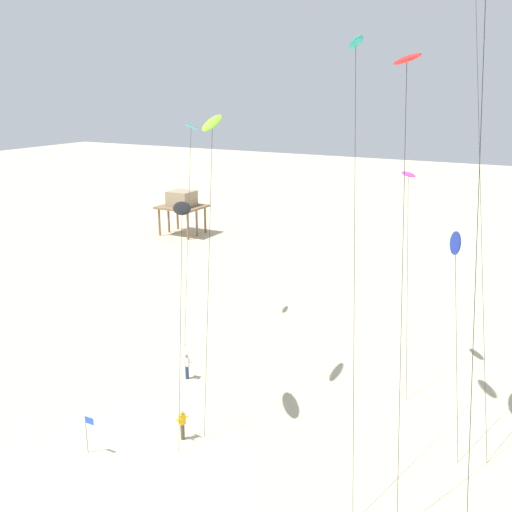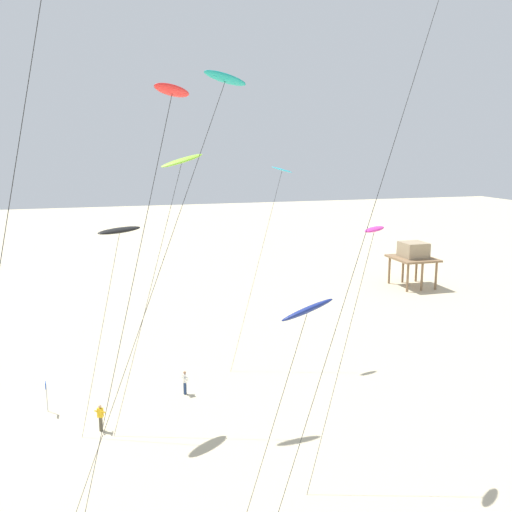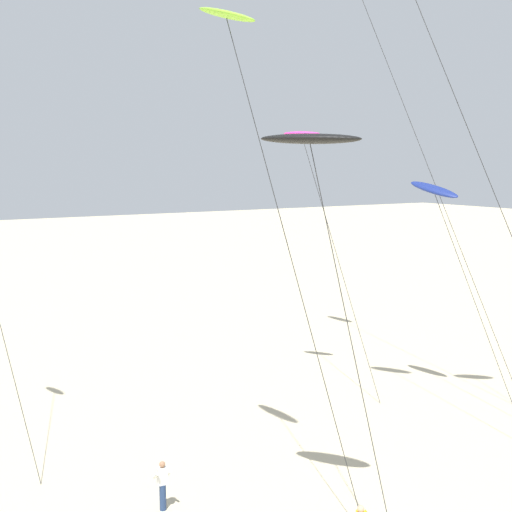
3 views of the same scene
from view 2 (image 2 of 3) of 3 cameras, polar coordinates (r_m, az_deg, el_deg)
name	(u,v)px [view 2 (image 2 of 3)]	position (r m, az deg, el deg)	size (l,w,h in m)	color
ground_plane	(56,434)	(36.73, -19.73, -16.69)	(260.00, 260.00, 0.00)	beige
kite_teal	(223,85)	(26.61, -3.37, 17.06)	(4.50, 9.33, 20.24)	teal
kite_navy	(307,312)	(23.35, 5.23, -5.68)	(2.32, 5.15, 10.63)	navy
kite_red	(171,98)	(22.85, -8.71, 15.65)	(3.14, 5.80, 19.25)	red
kite_cyan	(280,178)	(43.05, 2.46, 7.95)	(2.44, 5.60, 15.30)	#33BFE0
kite_lime	(181,164)	(33.77, -7.66, 9.27)	(2.74, 6.13, 16.45)	#8CD833
kite_magenta	(373,234)	(28.29, 11.89, 2.24)	(2.60, 4.98, 12.84)	#D8339E
kite_black	(119,231)	(33.25, -13.77, 2.46)	(2.47, 4.23, 12.16)	black
kite_flyer_nearest	(185,382)	(39.49, -7.27, -12.63)	(0.60, 0.58, 1.67)	navy
kite_flyer_middle	(100,417)	(35.86, -15.59, -15.54)	(0.68, 0.70, 1.67)	#4C4738
stilt_house	(413,254)	(69.77, 15.74, 0.23)	(5.33, 4.74, 5.45)	#846647
marker_flag	(46,391)	(38.85, -20.63, -12.74)	(0.56, 0.05, 2.10)	gray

